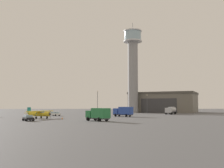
{
  "coord_description": "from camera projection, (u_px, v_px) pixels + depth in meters",
  "views": [
    {
      "loc": [
        1.2,
        -69.45,
        3.68
      ],
      "look_at": [
        4.24,
        19.06,
        10.87
      ],
      "focal_mm": 42.02,
      "sensor_mm": 36.0,
      "label": 1
    }
  ],
  "objects": [
    {
      "name": "traffic_cone_near_right",
      "position": [
        62.0,
        118.0,
        68.85
      ],
      "size": [
        0.36,
        0.36,
        0.69
      ],
      "color": "black",
      "rests_on": "ground_plane"
    },
    {
      "name": "control_tower",
      "position": [
        133.0,
        64.0,
        130.52
      ],
      "size": [
        9.18,
        9.18,
        45.1
      ],
      "color": "gray",
      "rests_on": "ground_plane"
    },
    {
      "name": "light_post_east",
      "position": [
        147.0,
        102.0,
        112.66
      ],
      "size": [
        0.44,
        0.44,
        8.29
      ],
      "color": "#38383D",
      "rests_on": "ground_plane"
    },
    {
      "name": "light_post_west",
      "position": [
        97.0,
        100.0,
        120.8
      ],
      "size": [
        0.44,
        0.44,
        10.37
      ],
      "color": "#38383D",
      "rests_on": "ground_plane"
    },
    {
      "name": "truck_box_blue",
      "position": [
        124.0,
        111.0,
        84.62
      ],
      "size": [
        6.53,
        5.64,
        3.16
      ],
      "rotation": [
        0.0,
        0.0,
        2.52
      ],
      "color": "#38383D",
      "rests_on": "ground_plane"
    },
    {
      "name": "ground_plane",
      "position": [
        98.0,
        119.0,
        68.85
      ],
      "size": [
        400.0,
        400.0,
        0.0
      ],
      "primitive_type": "plane",
      "color": "#545456"
    },
    {
      "name": "hangar",
      "position": [
        164.0,
        102.0,
        137.24
      ],
      "size": [
        39.46,
        35.16,
        10.31
      ],
      "rotation": [
        0.0,
        0.0,
        -2.03
      ],
      "color": "#6B665B",
      "rests_on": "ground_plane"
    },
    {
      "name": "truck_box_green",
      "position": [
        98.0,
        114.0,
        61.15
      ],
      "size": [
        5.98,
        6.42,
        3.01
      ],
      "rotation": [
        0.0,
        0.0,
        2.28
      ],
      "color": "#38383D",
      "rests_on": "ground_plane"
    },
    {
      "name": "airplane_yellow",
      "position": [
        39.0,
        113.0,
        72.66
      ],
      "size": [
        8.13,
        10.26,
        3.1
      ],
      "rotation": [
        0.0,
        0.0,
        5.89
      ],
      "color": "gold",
      "rests_on": "ground_plane"
    },
    {
      "name": "car_black",
      "position": [
        28.0,
        118.0,
        61.48
      ],
      "size": [
        3.49,
        4.34,
        1.37
      ],
      "rotation": [
        0.0,
        0.0,
        5.23
      ],
      "color": "black",
      "rests_on": "ground_plane"
    },
    {
      "name": "traffic_cone_near_left",
      "position": [
        93.0,
        118.0,
        72.55
      ],
      "size": [
        0.36,
        0.36,
        0.56
      ],
      "color": "black",
      "rests_on": "ground_plane"
    },
    {
      "name": "truck_fuel_tanker_silver",
      "position": [
        171.0,
        110.0,
        105.62
      ],
      "size": [
        5.65,
        6.6,
        3.04
      ],
      "rotation": [
        0.0,
        0.0,
        4.09
      ],
      "color": "#38383D",
      "rests_on": "ground_plane"
    },
    {
      "name": "car_white",
      "position": [
        55.0,
        114.0,
        91.29
      ],
      "size": [
        4.63,
        4.1,
        1.37
      ],
      "rotation": [
        0.0,
        0.0,
        2.5
      ],
      "color": "white",
      "rests_on": "ground_plane"
    }
  ]
}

